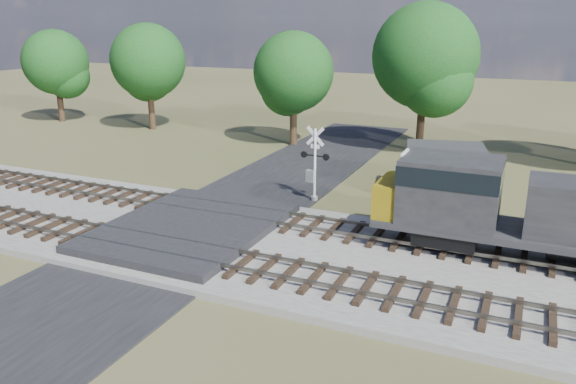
% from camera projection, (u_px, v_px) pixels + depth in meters
% --- Properties ---
extents(ground, '(160.00, 160.00, 0.00)m').
position_uv_depth(ground, '(185.00, 240.00, 25.14)').
color(ground, '#404625').
rests_on(ground, ground).
extents(ballast_bed, '(140.00, 10.00, 0.30)m').
position_uv_depth(ballast_bed, '(410.00, 271.00, 21.65)').
color(ballast_bed, gray).
rests_on(ballast_bed, ground).
extents(road, '(7.00, 60.00, 0.08)m').
position_uv_depth(road, '(184.00, 239.00, 25.12)').
color(road, black).
rests_on(road, ground).
extents(crossing_panel, '(7.00, 9.00, 0.62)m').
position_uv_depth(crossing_panel, '(190.00, 229.00, 25.48)').
color(crossing_panel, '#262628').
rests_on(crossing_panel, ground).
extents(track_near, '(140.00, 2.60, 0.33)m').
position_uv_depth(track_near, '(222.00, 259.00, 22.06)').
color(track_near, black).
rests_on(track_near, ballast_bed).
extents(track_far, '(140.00, 2.60, 0.33)m').
position_uv_depth(track_far, '(276.00, 220.00, 26.42)').
color(track_far, black).
rests_on(track_far, ballast_bed).
extents(crossing_signal_far, '(1.66, 0.37, 4.11)m').
position_uv_depth(crossing_signal_far, '(313.00, 171.00, 29.92)').
color(crossing_signal_far, silver).
rests_on(crossing_signal_far, ground).
extents(equipment_shed, '(4.93, 4.93, 2.83)m').
position_uv_depth(equipment_shed, '(444.00, 173.00, 30.54)').
color(equipment_shed, '#3F251B').
rests_on(equipment_shed, ground).
extents(treeline, '(75.99, 10.32, 11.23)m').
position_uv_depth(treeline, '(444.00, 67.00, 38.62)').
color(treeline, black).
rests_on(treeline, ground).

